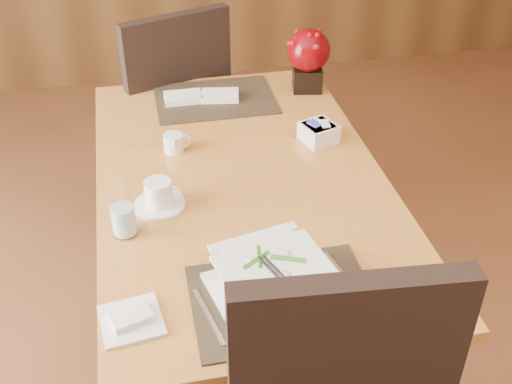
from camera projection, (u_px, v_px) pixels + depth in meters
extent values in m
cube|color=#C57F36|center=(242.00, 183.00, 2.03)|extent=(0.90, 1.50, 0.04)
cylinder|color=#C57F36|center=(123.00, 177.00, 2.74)|extent=(0.07, 0.07, 0.71)
cylinder|color=#C57F36|center=(300.00, 157.00, 2.87)|extent=(0.07, 0.07, 0.71)
cube|color=black|center=(283.00, 299.00, 1.58)|extent=(0.45, 0.33, 0.01)
cube|color=black|center=(215.00, 99.00, 2.46)|extent=(0.45, 0.33, 0.01)
cube|color=white|center=(273.00, 296.00, 1.59)|extent=(0.33, 0.33, 0.01)
cube|color=white|center=(273.00, 280.00, 1.55)|extent=(0.24, 0.24, 0.09)
cylinder|color=tan|center=(273.00, 280.00, 1.55)|extent=(0.18, 0.18, 0.08)
cylinder|color=white|center=(160.00, 204.00, 1.90)|extent=(0.15, 0.15, 0.01)
cylinder|color=white|center=(158.00, 193.00, 1.87)|extent=(0.11, 0.11, 0.08)
cylinder|color=black|center=(157.00, 183.00, 1.85)|extent=(0.07, 0.07, 0.01)
cylinder|color=white|center=(122.00, 209.00, 1.75)|extent=(0.08, 0.08, 0.17)
cube|color=white|center=(319.00, 133.00, 2.19)|extent=(0.14, 0.14, 0.06)
cube|color=black|center=(307.00, 78.00, 2.51)|extent=(0.13, 0.13, 0.09)
sphere|color=#72040A|center=(309.00, 50.00, 2.45)|extent=(0.17, 0.17, 0.17)
cube|color=white|center=(131.00, 321.00, 1.52)|extent=(0.16, 0.16, 0.01)
cube|color=black|center=(345.00, 378.00, 1.32)|extent=(0.48, 0.09, 0.54)
cube|color=black|center=(162.00, 118.00, 2.91)|extent=(0.61, 0.61, 0.06)
cube|color=black|center=(179.00, 77.00, 2.59)|extent=(0.45, 0.20, 0.52)
cylinder|color=black|center=(186.00, 136.00, 3.28)|extent=(0.04, 0.04, 0.44)
cylinder|color=black|center=(223.00, 172.00, 3.01)|extent=(0.04, 0.04, 0.44)
cylinder|color=black|center=(113.00, 157.00, 3.11)|extent=(0.04, 0.04, 0.44)
cylinder|color=black|center=(145.00, 198.00, 2.84)|extent=(0.04, 0.04, 0.44)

